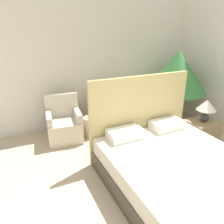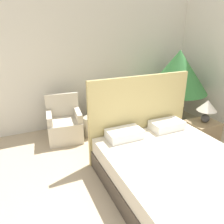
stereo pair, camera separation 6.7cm
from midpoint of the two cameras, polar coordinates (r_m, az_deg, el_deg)
name	(u,v)px [view 1 (the left image)]	position (r m, az deg, el deg)	size (l,w,h in m)	color
wall_back	(90,60)	(4.96, -6.06, 13.25)	(10.00, 0.06, 2.90)	silver
bed	(175,169)	(3.27, 15.63, -14.08)	(1.83, 2.15, 1.43)	#4C4238
armchair_near_window_left	(64,127)	(4.48, -12.74, -3.80)	(0.72, 0.67, 0.90)	beige
armchair_near_window_right	(112,118)	(4.78, -0.32, -1.58)	(0.67, 0.61, 0.90)	beige
potted_palm	(177,73)	(5.12, 16.18, 9.72)	(1.35, 1.35, 1.69)	#38281E
nightstand	(201,133)	(4.52, 21.81, -5.12)	(0.55, 0.45, 0.49)	#937A56
table_lamp	(207,107)	(4.32, 23.05, 1.31)	(0.35, 0.35, 0.43)	#333333
side_table	(90,127)	(4.58, -6.08, -3.79)	(0.30, 0.30, 0.41)	#B7AD93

